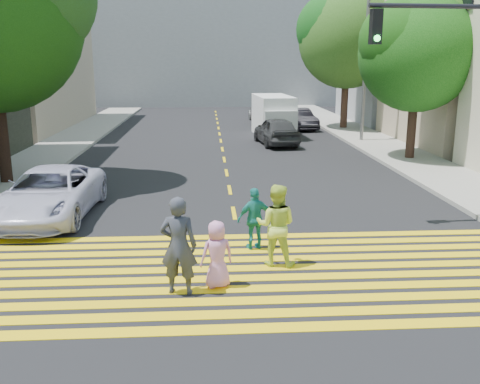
{
  "coord_description": "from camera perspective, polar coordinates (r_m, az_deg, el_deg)",
  "views": [
    {
      "loc": [
        -0.77,
        -9.55,
        4.5
      ],
      "look_at": [
        0.0,
        3.0,
        1.4
      ],
      "focal_mm": 40.0,
      "sensor_mm": 36.0,
      "label": 1
    }
  ],
  "objects": [
    {
      "name": "sidewalk_right",
      "position": [
        26.61,
        16.96,
        3.68
      ],
      "size": [
        3.0,
        60.0,
        0.15
      ],
      "primitive_type": "cube",
      "color": "gray",
      "rests_on": "ground"
    },
    {
      "name": "pedestrian_extra",
      "position": [
        12.98,
        1.62,
        -2.87
      ],
      "size": [
        0.96,
        0.59,
        1.53
      ],
      "primitive_type": "imported",
      "rotation": [
        0.0,
        0.0,
        3.4
      ],
      "color": "#1C807F",
      "rests_on": "ground"
    },
    {
      "name": "tree_right_near",
      "position": [
        25.63,
        18.55,
        14.48
      ],
      "size": [
        5.98,
        5.66,
        7.52
      ],
      "rotation": [
        0.0,
        0.0,
        0.1
      ],
      "color": "black",
      "rests_on": "ground"
    },
    {
      "name": "silver_car",
      "position": [
        40.54,
        2.49,
        8.44
      ],
      "size": [
        2.04,
        4.74,
        1.36
      ],
      "primitive_type": "imported",
      "rotation": [
        0.0,
        0.0,
        3.17
      ],
      "color": "#AFAFAF",
      "rests_on": "ground"
    },
    {
      "name": "white_van",
      "position": [
        32.58,
        3.62,
        7.94
      ],
      "size": [
        2.21,
        5.27,
        2.44
      ],
      "rotation": [
        0.0,
        0.0,
        0.05
      ],
      "color": "white",
      "rests_on": "ground"
    },
    {
      "name": "backdrop_block",
      "position": [
        57.58,
        -2.86,
        15.34
      ],
      "size": [
        30.0,
        8.0,
        12.0
      ],
      "primitive_type": "cube",
      "color": "gray",
      "rests_on": "ground"
    },
    {
      "name": "pedestrian_man",
      "position": [
        10.53,
        -6.57,
        -5.72
      ],
      "size": [
        0.78,
        0.56,
        1.98
      ],
      "primitive_type": "imported",
      "rotation": [
        0.0,
        0.0,
        3.02
      ],
      "color": "#32343F",
      "rests_on": "ground"
    },
    {
      "name": "dark_car_parked",
      "position": [
        36.35,
        6.3,
        7.76
      ],
      "size": [
        2.16,
        4.37,
        1.38
      ],
      "primitive_type": "imported",
      "rotation": [
        0.0,
        0.0,
        0.17
      ],
      "color": "black",
      "rests_on": "ground"
    },
    {
      "name": "traffic_signal",
      "position": [
        16.05,
        23.62,
        11.2
      ],
      "size": [
        4.29,
        0.59,
        6.29
      ],
      "rotation": [
        0.0,
        0.0,
        0.06
      ],
      "color": "black",
      "rests_on": "ground"
    },
    {
      "name": "white_sedan",
      "position": [
        16.57,
        -19.66,
        -0.16
      ],
      "size": [
        2.56,
        5.26,
        1.44
      ],
      "primitive_type": "imported",
      "rotation": [
        0.0,
        0.0,
        -0.03
      ],
      "color": "silver",
      "rests_on": "ground"
    },
    {
      "name": "dark_car_near",
      "position": [
        29.44,
        3.88,
        6.53
      ],
      "size": [
        2.32,
        4.66,
        1.53
      ],
      "primitive_type": "imported",
      "rotation": [
        0.0,
        0.0,
        3.26
      ],
      "color": "#2D2D2E",
      "rests_on": "ground"
    },
    {
      "name": "lane_line",
      "position": [
        32.37,
        -2.13,
        5.87
      ],
      "size": [
        0.12,
        34.4,
        0.01
      ],
      "color": "yellow",
      "rests_on": "ground"
    },
    {
      "name": "crosswalk",
      "position": [
        11.75,
        0.52,
        -8.65
      ],
      "size": [
        13.4,
        5.3,
        0.01
      ],
      "color": "yellow",
      "rests_on": "ground"
    },
    {
      "name": "tree_right_far",
      "position": [
        36.5,
        11.54,
        16.21
      ],
      "size": [
        7.79,
        7.41,
        9.14
      ],
      "rotation": [
        0.0,
        0.0,
        -0.2
      ],
      "color": "#392416",
      "rests_on": "ground"
    },
    {
      "name": "building_right_grey",
      "position": [
        42.58,
        18.78,
        13.82
      ],
      "size": [
        10.0,
        10.0,
        10.0
      ],
      "primitive_type": "cube",
      "color": "gray",
      "rests_on": "ground"
    },
    {
      "name": "ground",
      "position": [
        10.59,
        1.02,
        -11.31
      ],
      "size": [
        120.0,
        120.0,
        0.0
      ],
      "primitive_type": "plane",
      "color": "black"
    },
    {
      "name": "street_lamp",
      "position": [
        30.7,
        12.98,
        15.86
      ],
      "size": [
        2.27,
        0.28,
        10.03
      ],
      "rotation": [
        0.0,
        0.0,
        -0.03
      ],
      "color": "slate",
      "rests_on": "ground"
    },
    {
      "name": "sidewalk_left",
      "position": [
        32.78,
        -17.2,
        5.48
      ],
      "size": [
        3.0,
        40.0,
        0.15
      ],
      "primitive_type": "cube",
      "color": "gray",
      "rests_on": "ground"
    },
    {
      "name": "pedestrian_child",
      "position": [
        10.86,
        -2.48,
        -6.67
      ],
      "size": [
        0.78,
        0.63,
        1.39
      ],
      "primitive_type": "imported",
      "rotation": [
        0.0,
        0.0,
        3.45
      ],
      "color": "pink",
      "rests_on": "ground"
    },
    {
      "name": "pedestrian_woman",
      "position": [
        11.96,
        3.86,
        -3.55
      ],
      "size": [
        1.06,
        0.92,
        1.86
      ],
      "primitive_type": "imported",
      "rotation": [
        0.0,
        0.0,
        2.88
      ],
      "color": "#C5E04B",
      "rests_on": "ground"
    },
    {
      "name": "curb_red",
      "position": [
        17.29,
        -24.16,
        -2.21
      ],
      "size": [
        0.2,
        8.0,
        0.16
      ],
      "primitive_type": "cube",
      "color": "maroon",
      "rests_on": "ground"
    }
  ]
}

